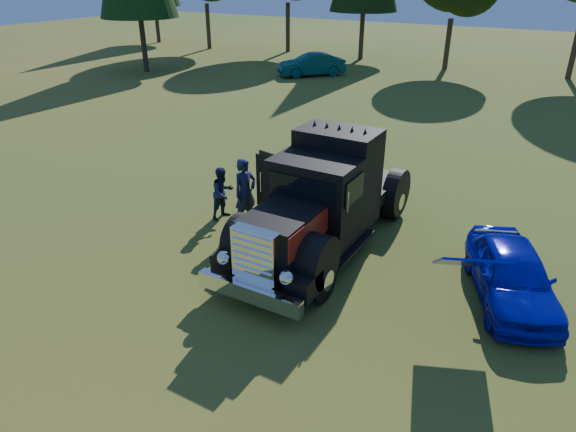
# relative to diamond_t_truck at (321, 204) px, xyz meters

# --- Properties ---
(ground) EXTENTS (120.00, 120.00, 0.00)m
(ground) POSITION_rel_diamond_t_truck_xyz_m (-0.10, -1.58, -1.28)
(ground) COLOR #34591A
(ground) RESTS_ON ground
(diamond_t_truck) EXTENTS (3.36, 7.16, 3.00)m
(diamond_t_truck) POSITION_rel_diamond_t_truck_xyz_m (0.00, 0.00, 0.00)
(diamond_t_truck) COLOR black
(diamond_t_truck) RESTS_ON ground
(hotrod_coupe) EXTENTS (2.85, 4.26, 1.89)m
(hotrod_coupe) POSITION_rel_diamond_t_truck_xyz_m (4.66, 0.04, -0.63)
(hotrod_coupe) COLOR #0E079E
(hotrod_coupe) RESTS_ON ground
(spectator_near) EXTENTS (0.68, 0.84, 1.99)m
(spectator_near) POSITION_rel_diamond_t_truck_xyz_m (-2.45, 0.15, -0.29)
(spectator_near) COLOR #1B243F
(spectator_near) RESTS_ON ground
(spectator_far) EXTENTS (0.74, 0.87, 1.55)m
(spectator_far) POSITION_rel_diamond_t_truck_xyz_m (-3.30, 0.22, -0.50)
(spectator_far) COLOR #1E1F46
(spectator_far) RESTS_ON ground
(distant_teal_car) EXTENTS (4.19, 4.29, 1.46)m
(distant_teal_car) POSITION_rel_diamond_t_truck_xyz_m (-11.27, 20.81, -0.55)
(distant_teal_car) COLOR #093538
(distant_teal_car) RESTS_ON ground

